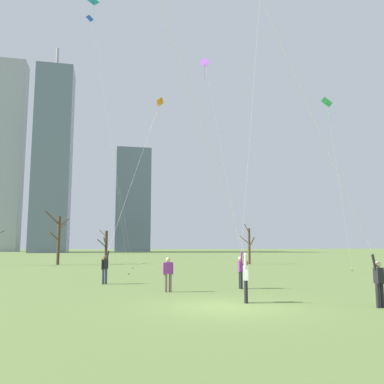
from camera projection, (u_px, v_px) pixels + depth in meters
ground_plane at (228, 307)px, 14.43m from camera, size 400.00×400.00×0.00m
kite_flyer_foreground_left_white at (332, 171)px, 12.98m from camera, size 11.07×5.91×16.17m
kite_flyer_midfield_center_orange at (113, 242)px, 24.10m from camera, size 4.64×8.37×14.25m
kite_flyer_far_back_red at (225, 216)px, 14.16m from camera, size 9.87×11.55×18.12m
kite_flyer_midfield_right_yellow at (245, 212)px, 19.85m from camera, size 1.13×7.12×18.06m
bystander_strolling_midfield at (168, 272)px, 19.13m from camera, size 0.51×0.25×1.62m
distant_kite_drifting_right_teal at (95, 25)px, 29.66m from camera, size 3.78×3.02×20.45m
distant_kite_low_near_trees_purple at (209, 83)px, 33.70m from camera, size 3.07×1.83×17.90m
distant_kite_drifting_left_green at (329, 114)px, 35.23m from camera, size 2.82×1.10×15.10m
distant_kite_high_overhead_blue at (97, 61)px, 37.72m from camera, size 4.98×2.54×23.50m
bare_tree_left_of_center at (249, 244)px, 46.69m from camera, size 1.63×3.00×4.56m
bare_tree_rightmost at (58, 237)px, 45.54m from camera, size 2.59×1.91×6.02m
bare_tree_leftmost at (106, 245)px, 47.11m from camera, size 1.22×3.91×4.02m
skyline_short_annex at (5, 154)px, 135.96m from camera, size 11.58×7.97×64.81m
skyline_slender_spire at (133, 200)px, 134.24m from camera, size 11.30×6.97×34.17m
skyline_mid_tower_right at (53, 159)px, 119.99m from camera, size 10.46×10.46×62.17m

